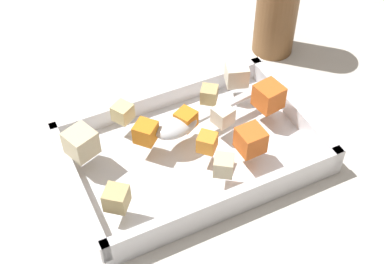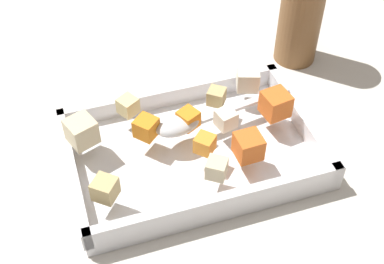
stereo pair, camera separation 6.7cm
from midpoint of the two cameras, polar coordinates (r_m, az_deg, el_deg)
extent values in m
plane|color=beige|center=(0.71, -2.27, -3.50)|extent=(4.00, 4.00, 0.00)
cube|color=silver|center=(0.71, -2.73, -2.69)|extent=(0.32, 0.21, 0.01)
cube|color=silver|center=(0.76, -5.89, 3.50)|extent=(0.32, 0.01, 0.03)
cube|color=silver|center=(0.63, 0.95, -7.52)|extent=(0.32, 0.01, 0.03)
cube|color=silver|center=(0.74, 8.20, 2.38)|extent=(0.01, 0.21, 0.03)
cube|color=silver|center=(0.67, -15.12, -5.81)|extent=(0.01, 0.21, 0.03)
cube|color=orange|center=(0.66, -1.29, -1.27)|extent=(0.03, 0.03, 0.02)
cube|color=orange|center=(0.66, 3.42, -1.02)|extent=(0.03, 0.03, 0.03)
cube|color=orange|center=(0.67, -7.85, -0.18)|extent=(0.04, 0.04, 0.03)
cube|color=orange|center=(0.69, -3.74, 1.14)|extent=(0.03, 0.03, 0.02)
cube|color=orange|center=(0.71, 5.58, 3.71)|extent=(0.04, 0.04, 0.03)
cube|color=tan|center=(0.61, -11.27, -7.16)|extent=(0.04, 0.04, 0.03)
cube|color=tan|center=(0.72, -0.81, 3.92)|extent=(0.03, 0.03, 0.02)
cube|color=#E0CC89|center=(0.71, -10.17, 1.95)|extent=(0.03, 0.03, 0.02)
cube|color=beige|center=(0.67, -14.67, -1.28)|extent=(0.04, 0.04, 0.03)
cube|color=beige|center=(0.63, 0.39, -3.75)|extent=(0.03, 0.03, 0.02)
cube|color=silver|center=(0.69, 0.57, 1.63)|extent=(0.03, 0.03, 0.02)
cube|color=silver|center=(0.75, 2.26, 6.12)|extent=(0.04, 0.04, 0.03)
ellipsoid|color=silver|center=(0.68, -4.55, 0.49)|extent=(0.07, 0.05, 0.02)
cube|color=silver|center=(0.73, 2.23, 3.33)|extent=(0.14, 0.03, 0.01)
camera|label=1|loc=(0.03, -92.87, -2.96)|focal=49.69mm
camera|label=2|loc=(0.03, 87.13, 2.96)|focal=49.69mm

